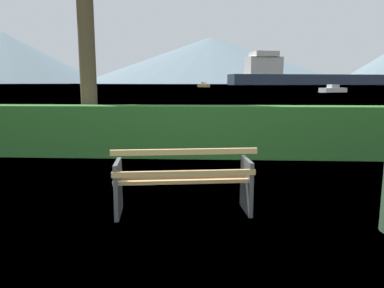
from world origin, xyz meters
name	(u,v)px	position (x,y,z in m)	size (l,w,h in m)	color
ground_plane	(183,212)	(0.00, 0.00, 0.00)	(1400.00, 1400.00, 0.00)	#4C6B33
water_surface	(212,84)	(0.00, 308.04, 0.00)	(620.00, 620.00, 0.00)	#6B8EA3
park_bench	(183,181)	(0.01, -0.06, 0.43)	(1.74, 0.79, 0.87)	tan
hedge_row	(196,131)	(0.00, 3.54, 0.56)	(9.83, 0.64, 1.12)	#2D6B28
cargo_ship_large	(304,76)	(60.20, 241.82, 5.77)	(118.00, 43.84, 20.64)	#2D384C
fishing_boat_near	(333,89)	(20.10, 57.45, 0.47)	(5.07, 4.02, 1.28)	silver
sailboat_mid	(204,85)	(-2.48, 122.23, 0.63)	(4.32, 3.53, 1.68)	gold
distant_hills	(210,57)	(-3.36, 544.19, 37.63)	(902.60, 383.48, 86.83)	slate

